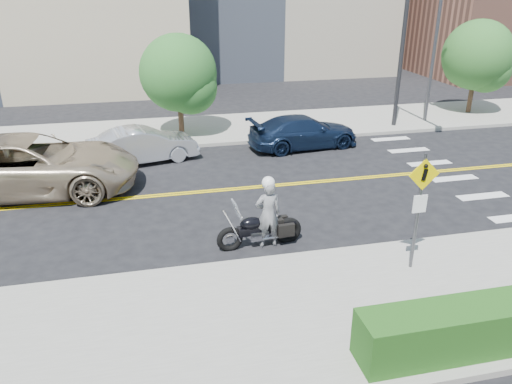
{
  "coord_description": "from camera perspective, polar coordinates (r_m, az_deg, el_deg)",
  "views": [
    {
      "loc": [
        -1.98,
        -16.0,
        6.82
      ],
      "look_at": [
        0.91,
        -3.17,
        1.2
      ],
      "focal_mm": 35.0,
      "sensor_mm": 36.0,
      "label": 1
    }
  ],
  "objects": [
    {
      "name": "parked_car_blue",
      "position": [
        21.97,
        5.44,
        6.87
      ],
      "size": [
        5.03,
        2.51,
        1.4
      ],
      "primitive_type": "imported",
      "rotation": [
        0.0,
        0.0,
        1.69
      ],
      "color": "#162542",
      "rests_on": "ground"
    },
    {
      "name": "suv",
      "position": [
        18.66,
        -24.35,
        2.82
      ],
      "size": [
        7.39,
        3.83,
        1.99
      ],
      "primitive_type": "imported",
      "rotation": [
        0.0,
        0.0,
        1.5
      ],
      "color": "tan",
      "rests_on": "ground"
    },
    {
      "name": "pedestrian_sign",
      "position": [
        12.48,
        18.21,
        -1.01
      ],
      "size": [
        0.78,
        0.08,
        3.0
      ],
      "color": "#4C4C51",
      "rests_on": "sidewalk_near"
    },
    {
      "name": "motorcycle",
      "position": [
        13.63,
        0.48,
        -3.46
      ],
      "size": [
        2.41,
        0.92,
        1.43
      ],
      "primitive_type": null,
      "rotation": [
        0.0,
        0.0,
        0.09
      ],
      "color": "black",
      "rests_on": "ground"
    },
    {
      "name": "sidewalk_far",
      "position": [
        24.53,
        -7.64,
        6.97
      ],
      "size": [
        60.0,
        5.0,
        0.15
      ],
      "primitive_type": "cube",
      "color": "#9E9B91",
      "rests_on": "ground_plane"
    },
    {
      "name": "sidewalk_near",
      "position": [
        11.03,
        0.34,
        -14.56
      ],
      "size": [
        60.0,
        5.0,
        0.15
      ],
      "primitive_type": "cube",
      "color": "#9E9B91",
      "rests_on": "ground_plane"
    },
    {
      "name": "traffic_light",
      "position": [
        24.34,
        17.64,
        17.06
      ],
      "size": [
        0.28,
        4.5,
        7.0
      ],
      "color": "black",
      "rests_on": "sidewalk_far"
    },
    {
      "name": "ground_plane",
      "position": [
        17.51,
        -5.2,
        0.11
      ],
      "size": [
        120.0,
        120.0,
        0.0
      ],
      "primitive_type": "plane",
      "color": "black",
      "rests_on": "ground"
    },
    {
      "name": "motorcyclist",
      "position": [
        13.48,
        1.38,
        -2.33
      ],
      "size": [
        0.72,
        0.48,
        2.06
      ],
      "rotation": [
        0.0,
        0.0,
        3.16
      ],
      "color": "#A1A1A5",
      "rests_on": "ground"
    },
    {
      "name": "tree_far_a",
      "position": [
        23.08,
        -8.87,
        13.29
      ],
      "size": [
        3.44,
        3.44,
        4.7
      ],
      "rotation": [
        0.0,
        0.0,
        -0.11
      ],
      "color": "#382619",
      "rests_on": "ground"
    },
    {
      "name": "parked_car_silver",
      "position": [
        20.55,
        -12.78,
        5.25
      ],
      "size": [
        4.53,
        2.43,
        1.42
      ],
      "primitive_type": "imported",
      "rotation": [
        0.0,
        0.0,
        1.8
      ],
      "color": "#BABCC3",
      "rests_on": "ground"
    },
    {
      "name": "lamp_post",
      "position": [
        26.63,
        19.85,
        16.09
      ],
      "size": [
        0.16,
        0.16,
        8.0
      ],
      "primitive_type": "cylinder",
      "color": "#4C4C51",
      "rests_on": "sidewalk_far"
    },
    {
      "name": "tree_far_b",
      "position": [
        29.35,
        24.0,
        14.11
      ],
      "size": [
        3.61,
        3.61,
        4.99
      ],
      "rotation": [
        0.0,
        0.0,
        -0.17
      ],
      "color": "#382619",
      "rests_on": "ground"
    }
  ]
}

